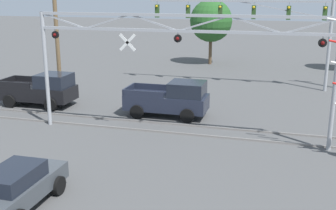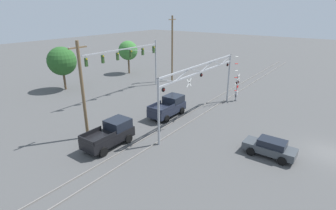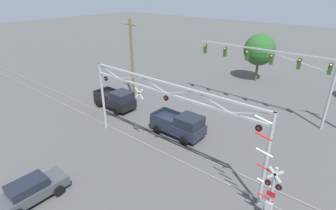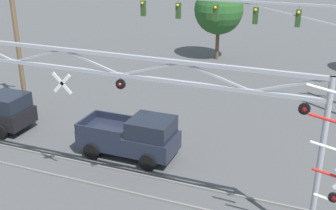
% 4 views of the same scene
% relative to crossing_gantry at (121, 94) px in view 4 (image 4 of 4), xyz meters
% --- Properties ---
extents(rail_track_near, '(80.00, 0.08, 0.10)m').
position_rel_crossing_gantry_xyz_m(rail_track_near, '(0.02, 0.28, -4.54)').
color(rail_track_near, gray).
rests_on(rail_track_near, ground_plane).
extents(rail_track_far, '(80.00, 0.08, 0.10)m').
position_rel_crossing_gantry_xyz_m(rail_track_far, '(0.02, 1.72, -4.54)').
color(rail_track_far, gray).
rests_on(rail_track_far, ground_plane).
extents(crossing_gantry, '(14.77, 0.26, 6.13)m').
position_rel_crossing_gantry_xyz_m(crossing_gantry, '(0.00, 0.00, 0.00)').
color(crossing_gantry, '#9EA0A5').
rests_on(crossing_gantry, ground_plane).
extents(traffic_signal_span, '(13.55, 0.39, 7.02)m').
position_rel_crossing_gantry_xyz_m(traffic_signal_span, '(3.74, 12.60, 0.52)').
color(traffic_signal_span, '#9EA0A5').
rests_on(traffic_signal_span, ground_plane).
extents(pickup_truck_lead, '(4.80, 2.27, 2.12)m').
position_rel_crossing_gantry_xyz_m(pickup_truck_lead, '(-1.20, 3.34, -3.54)').
color(pickup_truck_lead, '#1E2333').
rests_on(pickup_truck_lead, ground_plane).
extents(utility_pole_left, '(1.80, 0.28, 9.01)m').
position_rel_crossing_gantry_xyz_m(utility_pole_left, '(-10.15, 6.32, 0.06)').
color(utility_pole_left, brown).
rests_on(utility_pole_left, ground_plane).
extents(background_tree_far_left_verge, '(4.16, 4.16, 6.39)m').
position_rel_crossing_gantry_xyz_m(background_tree_far_left_verge, '(-2.13, 21.94, -0.29)').
color(background_tree_far_left_verge, brown).
rests_on(background_tree_far_left_verge, ground_plane).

